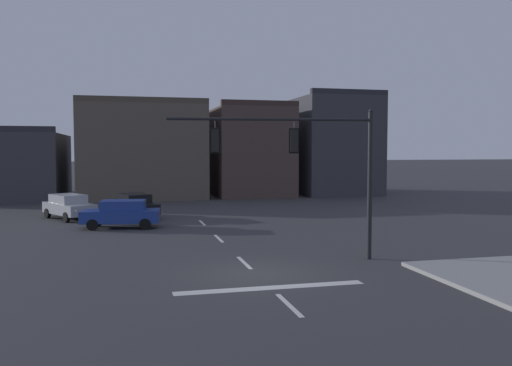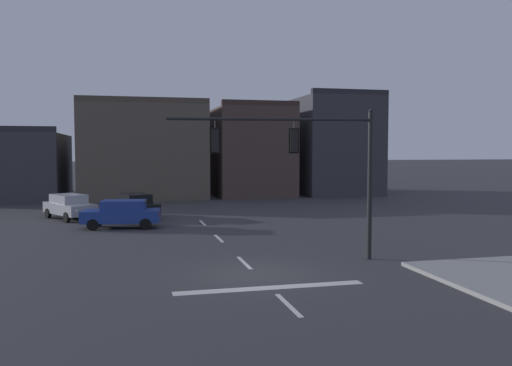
% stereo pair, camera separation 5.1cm
% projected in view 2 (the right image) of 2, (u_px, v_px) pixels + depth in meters
% --- Properties ---
extents(ground_plane, '(400.00, 400.00, 0.00)m').
position_uv_depth(ground_plane, '(256.00, 274.00, 19.38)').
color(ground_plane, '#353538').
extents(stop_bar_paint, '(6.40, 0.50, 0.01)m').
position_uv_depth(stop_bar_paint, '(270.00, 288.00, 17.44)').
color(stop_bar_paint, silver).
rests_on(stop_bar_paint, ground).
extents(lane_centreline, '(0.16, 26.40, 0.01)m').
position_uv_depth(lane_centreline, '(244.00, 263.00, 21.31)').
color(lane_centreline, silver).
rests_on(lane_centreline, ground).
extents(signal_mast_near_side, '(8.28, 1.31, 6.20)m').
position_uv_depth(signal_mast_near_side, '(309.00, 156.00, 21.53)').
color(signal_mast_near_side, black).
rests_on(signal_mast_near_side, ground).
extents(car_lot_nearside, '(3.18, 4.75, 1.61)m').
position_uv_depth(car_lot_nearside, '(135.00, 205.00, 35.31)').
color(car_lot_nearside, black).
rests_on(car_lot_nearside, ground).
extents(car_lot_middle, '(4.61, 2.35, 1.61)m').
position_uv_depth(car_lot_middle, '(122.00, 213.00, 30.77)').
color(car_lot_middle, navy).
rests_on(car_lot_middle, ground).
extents(car_lot_farside, '(3.75, 4.71, 1.61)m').
position_uv_depth(car_lot_farside, '(69.00, 206.00, 34.78)').
color(car_lot_farside, '#9EA0A5').
rests_on(car_lot_farside, ground).
extents(building_row, '(39.45, 13.43, 10.30)m').
position_uv_depth(building_row, '(183.00, 154.00, 52.29)').
color(building_row, '#38383D').
rests_on(building_row, ground).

